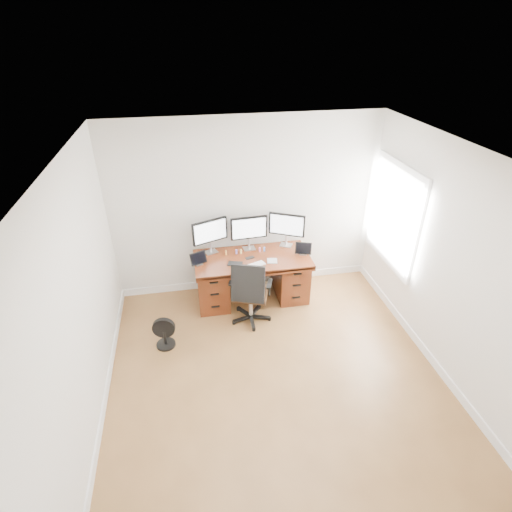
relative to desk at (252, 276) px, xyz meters
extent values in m
plane|color=brown|center=(0.00, -1.83, -0.40)|extent=(4.50, 4.50, 0.00)
cube|color=silver|center=(0.00, 0.42, 0.95)|extent=(4.00, 0.10, 2.70)
cube|color=silver|center=(2.00, -1.83, 0.95)|extent=(0.10, 4.50, 2.70)
cube|color=white|center=(1.97, -0.33, 1.00)|extent=(0.04, 1.30, 1.50)
cube|color=white|center=(1.95, -0.33, 1.00)|extent=(0.01, 1.15, 1.35)
cube|color=#592511|center=(0.00, -0.03, 0.32)|extent=(1.70, 0.80, 0.05)
cube|color=#592511|center=(-0.60, 0.00, -0.05)|extent=(0.45, 0.70, 0.70)
cube|color=#592511|center=(0.60, 0.00, -0.05)|extent=(0.45, 0.70, 0.70)
cube|color=#441C0C|center=(0.00, 0.27, 0.10)|extent=(0.74, 0.03, 0.40)
cylinder|color=black|center=(-0.11, -0.50, -0.36)|extent=(0.70, 0.70, 0.08)
cylinder|color=silver|center=(-0.11, -0.50, -0.13)|extent=(0.06, 0.06, 0.39)
cube|color=#362010|center=(-0.11, -0.50, 0.07)|extent=(0.59, 0.58, 0.07)
cube|color=black|center=(-0.18, -0.71, 0.36)|extent=(0.44, 0.20, 0.54)
cube|color=black|center=(-0.36, -0.42, 0.24)|extent=(0.13, 0.24, 0.03)
cube|color=black|center=(0.14, -0.59, 0.24)|extent=(0.13, 0.24, 0.03)
cylinder|color=black|center=(-1.32, -0.84, -0.39)|extent=(0.25, 0.25, 0.03)
cylinder|color=black|center=(-1.32, -0.84, -0.26)|extent=(0.04, 0.04, 0.21)
cylinder|color=black|center=(-1.32, -0.84, -0.11)|extent=(0.30, 0.10, 0.30)
cube|color=silver|center=(-0.58, 0.24, 0.35)|extent=(0.22, 0.20, 0.01)
cylinder|color=silver|center=(-0.58, 0.24, 0.44)|extent=(0.04, 0.04, 0.18)
cube|color=black|center=(-0.58, 0.24, 0.70)|extent=(0.52, 0.23, 0.35)
cube|color=white|center=(-0.57, 0.22, 0.70)|extent=(0.47, 0.19, 0.30)
cube|color=silver|center=(0.00, 0.24, 0.35)|extent=(0.19, 0.15, 0.01)
cylinder|color=silver|center=(0.00, 0.24, 0.44)|extent=(0.04, 0.04, 0.18)
cube|color=black|center=(0.00, 0.24, 0.70)|extent=(0.55, 0.07, 0.35)
cube|color=white|center=(0.00, 0.22, 0.70)|extent=(0.50, 0.03, 0.30)
cube|color=silver|center=(0.58, 0.24, 0.35)|extent=(0.22, 0.21, 0.01)
cylinder|color=silver|center=(0.58, 0.24, 0.44)|extent=(0.04, 0.04, 0.18)
cube|color=black|center=(0.58, 0.24, 0.70)|extent=(0.51, 0.28, 0.35)
cube|color=white|center=(0.57, 0.22, 0.70)|extent=(0.45, 0.23, 0.30)
cube|color=silver|center=(-0.78, -0.08, 0.35)|extent=(0.12, 0.11, 0.01)
cube|color=black|center=(-0.78, -0.08, 0.45)|extent=(0.25, 0.16, 0.17)
cube|color=silver|center=(0.76, -0.08, 0.35)|extent=(0.12, 0.11, 0.01)
cube|color=black|center=(0.76, -0.08, 0.45)|extent=(0.25, 0.14, 0.17)
cube|color=white|center=(0.01, -0.25, 0.36)|extent=(0.29, 0.20, 0.01)
cube|color=#B9BBC0|center=(0.27, -0.19, 0.35)|extent=(0.17, 0.17, 0.01)
cube|color=black|center=(-0.27, -0.17, 0.35)|extent=(0.24, 0.19, 0.01)
cube|color=black|center=(-0.04, -0.04, 0.35)|extent=(0.14, 0.10, 0.01)
cylinder|color=#EFA547|center=(-0.37, 0.12, 0.37)|extent=(0.03, 0.03, 0.05)
sphere|color=#EFA547|center=(-0.37, 0.12, 0.41)|extent=(0.03, 0.03, 0.03)
cylinder|color=#8D73E6|center=(-0.21, 0.12, 0.37)|extent=(0.03, 0.03, 0.05)
sphere|color=#8D73E6|center=(-0.21, 0.12, 0.41)|extent=(0.03, 0.03, 0.03)
cylinder|color=tan|center=(-0.15, 0.12, 0.37)|extent=(0.03, 0.03, 0.05)
sphere|color=tan|center=(-0.15, 0.12, 0.41)|extent=(0.03, 0.03, 0.03)
cylinder|color=pink|center=(0.14, 0.12, 0.37)|extent=(0.03, 0.03, 0.05)
sphere|color=pink|center=(0.14, 0.12, 0.41)|extent=(0.03, 0.03, 0.03)
cylinder|color=#5B82E7|center=(0.21, 0.12, 0.37)|extent=(0.03, 0.03, 0.05)
sphere|color=#5B82E7|center=(0.21, 0.12, 0.41)|extent=(0.03, 0.03, 0.03)
camera|label=1|loc=(-0.87, -4.99, 3.36)|focal=28.00mm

